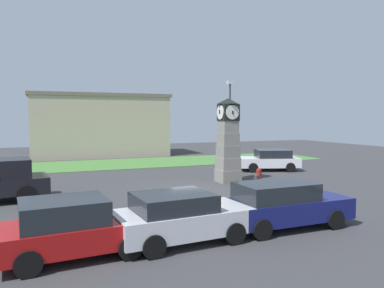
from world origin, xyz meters
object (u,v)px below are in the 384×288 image
Objects in this scene: bollard_mid_row at (260,189)px; street_lamp_near_road at (230,116)px; bollard_end_row at (259,178)px; bollard_near_tower at (257,194)px; bollard_far_row at (256,183)px; car_navy_sedan at (72,228)px; car_near_tower at (180,217)px; car_silver_hatch at (269,160)px; clock_tower at (228,143)px; car_by_building at (282,205)px.

street_lamp_near_road reaches higher than bollard_mid_row.
bollard_near_tower is at bearing -122.86° from bollard_end_row.
bollard_far_row is 10.42m from car_navy_sedan.
bollard_mid_row is at bearing 26.60° from car_navy_sedan.
bollard_mid_row is 14.11m from street_lamp_near_road.
bollard_mid_row is 0.87× the size of bollard_end_row.
car_near_tower is at bearing -145.26° from bollard_near_tower.
car_navy_sedan is at bearing -148.88° from bollard_far_row.
bollard_far_row is (1.26, 2.12, 0.03)m from bollard_near_tower.
street_lamp_near_road is (5.15, 12.70, 3.34)m from bollard_mid_row.
street_lamp_near_road is at bearing 58.10° from car_near_tower.
bollard_end_row is 0.26× the size of car_navy_sedan.
bollard_near_tower is 0.22× the size of car_navy_sedan.
car_near_tower reaches higher than bollard_end_row.
car_silver_hatch is at bearing -85.34° from street_lamp_near_road.
bollard_near_tower is at bearing 23.10° from car_navy_sedan.
bollard_end_row is 0.25× the size of car_near_tower.
car_near_tower is at bearing 1.01° from car_navy_sedan.
car_near_tower is at bearing -121.90° from street_lamp_near_road.
clock_tower is 5.29× the size of bollard_mid_row.
car_navy_sedan reaches higher than car_near_tower.
clock_tower is 9.02m from car_by_building.
bollard_end_row is 0.22× the size of car_by_building.
bollard_far_row is 5.75m from car_by_building.
car_silver_hatch is (13.92, 11.77, -0.04)m from car_navy_sedan.
clock_tower reaches higher than bollard_near_tower.
bollard_end_row is (1.42, 2.36, 0.06)m from bollard_mid_row.
clock_tower is 4.88m from bollard_mid_row.
car_by_building is at bearing -122.06° from car_silver_hatch.
bollard_far_row reaches higher than bollard_mid_row.
car_navy_sedan is 3.02m from car_near_tower.
car_navy_sedan is 0.87× the size of car_by_building.
bollard_near_tower is at bearing -120.80° from bollard_far_row.
car_navy_sedan is at bearing -178.92° from car_by_building.
bollard_near_tower is 0.98× the size of bollard_mid_row.
clock_tower is at bearing 54.94° from car_near_tower.
car_by_building reaches higher than car_near_tower.
street_lamp_near_road is (10.48, 16.83, 3.04)m from car_near_tower.
car_navy_sedan is 0.97× the size of car_near_tower.
car_by_building is at bearing -116.16° from bollard_end_row.
street_lamp_near_road is at bearing 67.68° from car_by_building.
bollard_mid_row is at bearing -115.27° from bollard_far_row.
car_navy_sedan reaches higher than bollard_mid_row.
bollard_mid_row is 9.35m from car_navy_sedan.
car_silver_hatch is (7.30, 11.65, -0.03)m from car_by_building.
car_by_building is at bearing -113.61° from bollard_far_row.
car_near_tower is 3.60m from car_by_building.
clock_tower is 9.46m from street_lamp_near_road.
car_near_tower is at bearing -136.13° from bollard_end_row.
bollard_near_tower is at bearing -113.22° from street_lamp_near_road.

